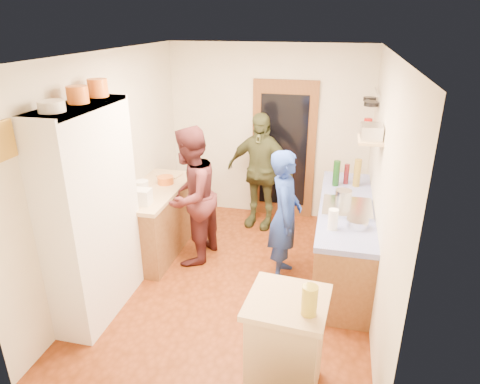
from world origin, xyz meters
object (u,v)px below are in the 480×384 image
(hutch_body, at_px, (92,215))
(island_base, at_px, (285,348))
(person_left, at_px, (194,196))
(person_hob, at_px, (287,217))
(person_back, at_px, (260,171))
(right_counter_base, at_px, (343,240))

(hutch_body, xyz_separation_m, island_base, (2.05, -0.68, -0.67))
(hutch_body, distance_m, island_base, 2.26)
(person_left, bearing_deg, hutch_body, -20.51)
(hutch_body, height_order, person_left, hutch_body)
(island_base, bearing_deg, person_hob, 97.11)
(hutch_body, xyz_separation_m, person_left, (0.66, 1.20, -0.23))
(island_base, distance_m, person_back, 3.12)
(person_hob, height_order, person_left, person_left)
(person_left, height_order, person_back, person_left)
(island_base, distance_m, person_left, 2.38)
(person_back, bearing_deg, island_base, -64.08)
(hutch_body, distance_m, person_left, 1.39)
(hutch_body, bearing_deg, island_base, -18.27)
(person_left, bearing_deg, person_back, 159.06)
(person_left, distance_m, person_back, 1.28)
(person_hob, relative_size, person_back, 0.92)
(hutch_body, relative_size, person_back, 1.28)
(hutch_body, height_order, person_back, hutch_body)
(hutch_body, xyz_separation_m, right_counter_base, (2.50, 1.30, -0.68))
(person_hob, xyz_separation_m, person_left, (-1.18, 0.17, 0.08))
(hutch_body, relative_size, person_left, 1.26)
(island_base, bearing_deg, person_back, 104.45)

